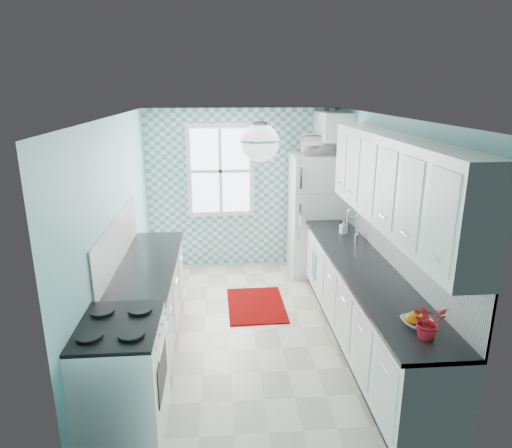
{
  "coord_description": "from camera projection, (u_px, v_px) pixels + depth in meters",
  "views": [
    {
      "loc": [
        -0.37,
        -4.87,
        2.79
      ],
      "look_at": [
        0.05,
        0.25,
        1.25
      ],
      "focal_mm": 32.0,
      "sensor_mm": 36.0,
      "label": 1
    }
  ],
  "objects": [
    {
      "name": "floor",
      "position": [
        254.0,
        330.0,
        5.49
      ],
      "size": [
        3.0,
        4.4,
        0.02
      ],
      "primitive_type": "cube",
      "color": "beige",
      "rests_on": "ground"
    },
    {
      "name": "ceiling",
      "position": [
        253.0,
        116.0,
        4.76
      ],
      "size": [
        3.0,
        4.4,
        0.02
      ],
      "primitive_type": "cube",
      "color": "white",
      "rests_on": "wall_back"
    },
    {
      "name": "wall_back",
      "position": [
        243.0,
        189.0,
        7.23
      ],
      "size": [
        3.0,
        0.02,
        2.5
      ],
      "primitive_type": "cube",
      "color": "#7FC9C8",
      "rests_on": "floor"
    },
    {
      "name": "wall_front",
      "position": [
        279.0,
        330.0,
        3.01
      ],
      "size": [
        3.0,
        0.02,
        2.5
      ],
      "primitive_type": "cube",
      "color": "#7FC9C8",
      "rests_on": "floor"
    },
    {
      "name": "wall_left",
      "position": [
        116.0,
        234.0,
        5.01
      ],
      "size": [
        0.02,
        4.4,
        2.5
      ],
      "primitive_type": "cube",
      "color": "#7FC9C8",
      "rests_on": "floor"
    },
    {
      "name": "wall_right",
      "position": [
        384.0,
        227.0,
        5.24
      ],
      "size": [
        0.02,
        4.4,
        2.5
      ],
      "primitive_type": "cube",
      "color": "#7FC9C8",
      "rests_on": "floor"
    },
    {
      "name": "accent_wall",
      "position": [
        243.0,
        189.0,
        7.21
      ],
      "size": [
        3.0,
        0.01,
        2.5
      ],
      "primitive_type": "cube",
      "color": "#53A5A2",
      "rests_on": "wall_back"
    },
    {
      "name": "window",
      "position": [
        220.0,
        171.0,
        7.07
      ],
      "size": [
        1.04,
        0.05,
        1.44
      ],
      "color": "white",
      "rests_on": "wall_back"
    },
    {
      "name": "backsplash_right",
      "position": [
        395.0,
        243.0,
        4.87
      ],
      "size": [
        0.02,
        3.6,
        0.51
      ],
      "primitive_type": "cube",
      "color": "white",
      "rests_on": "wall_right"
    },
    {
      "name": "backsplash_left",
      "position": [
        118.0,
        241.0,
        4.95
      ],
      "size": [
        0.02,
        2.15,
        0.51
      ],
      "primitive_type": "cube",
      "color": "white",
      "rests_on": "wall_left"
    },
    {
      "name": "upper_cabinets_right",
      "position": [
        393.0,
        182.0,
        4.47
      ],
      "size": [
        0.33,
        3.2,
        0.9
      ],
      "primitive_type": "cube",
      "color": "white",
      "rests_on": "wall_right"
    },
    {
      "name": "upper_cabinet_fridge",
      "position": [
        332.0,
        126.0,
        6.68
      ],
      "size": [
        0.4,
        0.74,
        0.4
      ],
      "primitive_type": "cube",
      "color": "white",
      "rests_on": "wall_right"
    },
    {
      "name": "ceiling_light",
      "position": [
        260.0,
        142.0,
        4.05
      ],
      "size": [
        0.34,
        0.34,
        0.35
      ],
      "color": "silver",
      "rests_on": "ceiling"
    },
    {
      "name": "base_cabinets_right",
      "position": [
        364.0,
        307.0,
        5.06
      ],
      "size": [
        0.6,
        3.6,
        0.9
      ],
      "primitive_type": "cube",
      "color": "white",
      "rests_on": "floor"
    },
    {
      "name": "countertop_right",
      "position": [
        365.0,
        268.0,
        4.93
      ],
      "size": [
        0.63,
        3.6,
        0.04
      ],
      "primitive_type": "cube",
      "color": "black",
      "rests_on": "base_cabinets_right"
    },
    {
      "name": "base_cabinets_left",
      "position": [
        149.0,
        302.0,
        5.19
      ],
      "size": [
        0.6,
        2.15,
        0.9
      ],
      "primitive_type": "cube",
      "color": "white",
      "rests_on": "floor"
    },
    {
      "name": "countertop_left",
      "position": [
        148.0,
        263.0,
        5.06
      ],
      "size": [
        0.63,
        2.15,
        0.04
      ],
      "primitive_type": "cube",
      "color": "black",
      "rests_on": "base_cabinets_left"
    },
    {
      "name": "fridge",
      "position": [
        317.0,
        214.0,
        7.01
      ],
      "size": [
        0.8,
        0.79,
        1.85
      ],
      "rotation": [
        0.0,
        0.0,
        -0.0
      ],
      "color": "white",
      "rests_on": "floor"
    },
    {
      "name": "stove",
      "position": [
        122.0,
        378.0,
        3.71
      ],
      "size": [
        0.66,
        0.83,
        1.0
      ],
      "rotation": [
        0.0,
        0.0,
        0.02
      ],
      "color": "white",
      "rests_on": "floor"
    },
    {
      "name": "sink",
      "position": [
        344.0,
        239.0,
        5.84
      ],
      "size": [
        0.48,
        0.4,
        0.53
      ],
      "rotation": [
        0.0,
        0.0,
        0.06
      ],
      "color": "silver",
      "rests_on": "countertop_right"
    },
    {
      "name": "rug",
      "position": [
        256.0,
        305.0,
        6.08
      ],
      "size": [
        0.76,
        1.07,
        0.02
      ],
      "primitive_type": "cube",
      "rotation": [
        0.0,
        0.0,
        0.02
      ],
      "color": "maroon",
      "rests_on": "floor"
    },
    {
      "name": "dish_towel",
      "position": [
        314.0,
        265.0,
        6.18
      ],
      "size": [
        0.08,
        0.24,
        0.37
      ],
      "primitive_type": "cube",
      "rotation": [
        0.0,
        0.0,
        -0.25
      ],
      "color": "#4DA9A7",
      "rests_on": "base_cabinets_right"
    },
    {
      "name": "fruit_bowl",
      "position": [
        417.0,
        323.0,
        3.68
      ],
      "size": [
        0.28,
        0.28,
        0.06
      ],
      "primitive_type": "imported",
      "rotation": [
        0.0,
        0.0,
        0.16
      ],
      "color": "white",
      "rests_on": "countertop_right"
    },
    {
      "name": "potted_plant",
      "position": [
        428.0,
        321.0,
        3.48
      ],
      "size": [
        0.29,
        0.26,
        0.28
      ],
      "primitive_type": "imported",
      "rotation": [
        0.0,
        0.0,
        0.17
      ],
      "color": "#AB061A",
      "rests_on": "countertop_right"
    },
    {
      "name": "soap_bottle",
      "position": [
        344.0,
        227.0,
        6.01
      ],
      "size": [
        0.1,
        0.1,
        0.18
      ],
      "primitive_type": "imported",
      "rotation": [
        0.0,
        0.0,
        0.29
      ],
      "color": "#88A1B7",
      "rests_on": "countertop_right"
    },
    {
      "name": "microwave",
      "position": [
        319.0,
        145.0,
        6.7
      ],
      "size": [
        0.52,
        0.35,
        0.28
      ],
      "primitive_type": "imported",
      "rotation": [
        0.0,
        0.0,
        3.15
      ],
      "color": "white",
      "rests_on": "fridge"
    }
  ]
}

